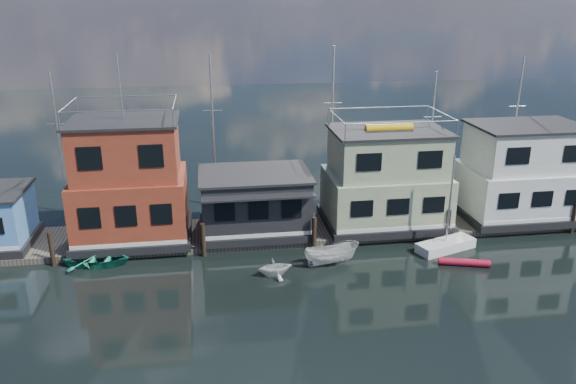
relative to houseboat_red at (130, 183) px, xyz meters
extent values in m
plane|color=black|center=(8.50, -12.00, -4.10)|extent=(160.00, 160.00, 0.00)
cube|color=#595147|center=(8.50, 0.00, -3.90)|extent=(48.00, 5.00, 0.40)
cube|color=black|center=(0.00, 0.00, -3.45)|extent=(7.40, 5.90, 0.50)
cube|color=maroon|center=(0.00, 0.00, -1.33)|extent=(7.00, 5.50, 3.74)
cube|color=maroon|center=(0.00, 0.00, 2.27)|extent=(6.30, 4.95, 3.46)
cube|color=black|center=(0.00, 0.00, 4.08)|extent=(6.65, 5.23, 0.16)
cylinder|color=silver|center=(0.00, 0.00, 6.16)|extent=(0.08, 0.08, 4.00)
cube|color=black|center=(8.00, 0.00, -3.45)|extent=(7.40, 5.40, 0.50)
cube|color=black|center=(8.00, 0.00, -1.50)|extent=(7.00, 5.00, 3.40)
cube|color=black|center=(8.00, 0.00, 0.28)|extent=(7.30, 5.30, 0.16)
cube|color=black|center=(8.00, -2.80, -0.31)|extent=(7.00, 1.20, 0.12)
cube|color=black|center=(17.00, 0.00, -3.45)|extent=(8.40, 5.90, 0.50)
cube|color=#A2B287|center=(17.00, 0.00, -1.64)|extent=(8.00, 5.50, 3.12)
cube|color=#A2B287|center=(17.00, 0.00, 1.36)|extent=(7.20, 4.95, 2.88)
cube|color=black|center=(17.00, 0.00, 2.88)|extent=(7.60, 5.23, 0.16)
cylinder|color=#F0AE0C|center=(17.00, 0.00, 3.05)|extent=(3.20, 0.56, 0.56)
cube|color=black|center=(27.00, 0.00, -3.45)|extent=(8.40, 5.90, 0.50)
cube|color=white|center=(27.00, 0.00, -1.64)|extent=(8.00, 5.50, 3.12)
cube|color=white|center=(27.00, 0.00, 1.36)|extent=(7.20, 4.95, 2.88)
cube|color=black|center=(27.00, 0.00, 2.88)|extent=(7.60, 5.23, 0.16)
cylinder|color=#2D2116|center=(-4.50, -2.80, -3.00)|extent=(0.28, 0.28, 2.20)
cylinder|color=#2D2116|center=(4.50, -2.80, -3.00)|extent=(0.28, 0.28, 2.20)
cylinder|color=#2D2116|center=(11.50, -2.80, -3.00)|extent=(0.28, 0.28, 2.20)
cylinder|color=#2D2116|center=(20.50, -2.80, -3.00)|extent=(0.28, 0.28, 2.20)
cylinder|color=#2D2116|center=(29.50, -2.80, -3.00)|extent=(0.28, 0.28, 2.20)
cylinder|color=silver|center=(-5.50, 6.00, 1.15)|extent=(0.16, 0.16, 10.50)
cylinder|color=silver|center=(-5.50, 6.00, 2.72)|extent=(1.40, 0.06, 0.06)
cylinder|color=silver|center=(5.50, 6.00, 1.65)|extent=(0.16, 0.16, 11.50)
cylinder|color=silver|center=(5.50, 6.00, 3.37)|extent=(1.40, 0.06, 0.06)
cylinder|color=silver|center=(14.50, 6.00, 1.90)|extent=(0.16, 0.16, 12.00)
cylinder|color=silver|center=(14.50, 6.00, 3.70)|extent=(1.40, 0.06, 0.06)
cylinder|color=silver|center=(22.50, 6.00, 0.90)|extent=(0.16, 0.16, 10.00)
cylinder|color=silver|center=(22.50, 6.00, 2.40)|extent=(1.40, 0.06, 0.06)
cylinder|color=silver|center=(29.50, 6.00, 1.40)|extent=(0.16, 0.16, 11.00)
cylinder|color=silver|center=(29.50, 6.00, 3.05)|extent=(1.40, 0.06, 0.06)
imported|color=silver|center=(12.14, -5.06, -3.44)|extent=(3.57, 1.68, 1.33)
cube|color=silver|center=(19.85, -4.11, -3.79)|extent=(4.20, 2.59, 0.62)
cylinder|color=silver|center=(19.85, -4.11, -0.65)|extent=(0.12, 0.12, 5.66)
cube|color=silver|center=(19.85, -4.11, -2.42)|extent=(0.46, 1.18, 0.05)
cylinder|color=red|center=(20.06, -6.40, -3.88)|extent=(3.05, 1.26, 0.45)
imported|color=teal|center=(-1.88, -3.01, -3.69)|extent=(4.49, 3.61, 0.83)
imported|color=silver|center=(8.58, -5.99, -3.56)|extent=(2.31, 2.07, 1.09)
camera|label=1|loc=(5.11, -35.05, 11.39)|focal=35.00mm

